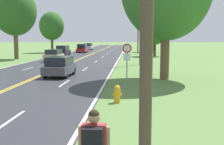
{
  "coord_description": "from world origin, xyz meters",
  "views": [
    {
      "loc": [
        7.61,
        -2.63,
        3.19
      ],
      "look_at": [
        6.59,
        12.64,
        1.28
      ],
      "focal_mm": 45.0,
      "sensor_mm": 36.0,
      "label": 1
    }
  ],
  "objects": [
    {
      "name": "car_black_suv_mid_far",
      "position": [
        -3.91,
        44.44,
        0.97
      ],
      "size": [
        1.84,
        4.12,
        1.87
      ],
      "rotation": [
        0.0,
        0.0,
        1.56
      ],
      "color": "black",
      "rests_on": "ground"
    },
    {
      "name": "car_red_van_receding",
      "position": [
        -2.76,
        56.79,
        0.96
      ],
      "size": [
        2.03,
        4.78,
        1.85
      ],
      "rotation": [
        0.0,
        0.0,
        1.59
      ],
      "color": "black",
      "rests_on": "ground"
    },
    {
      "name": "utility_pole_midground",
      "position": [
        8.73,
        30.72,
        4.49
      ],
      "size": [
        1.8,
        0.24,
        8.67
      ],
      "color": "brown",
      "rests_on": "ground"
    },
    {
      "name": "tree_left_verge",
      "position": [
        -9.32,
        57.04,
        5.66
      ],
      "size": [
        5.25,
        5.25,
        8.7
      ],
      "color": "brown",
      "rests_on": "ground"
    },
    {
      "name": "car_champagne_hatchback_mid_near",
      "position": [
        -2.61,
        34.05,
        0.86
      ],
      "size": [
        1.99,
        3.62,
        1.63
      ],
      "rotation": [
        0.0,
        0.0,
        1.53
      ],
      "color": "black",
      "rests_on": "ground"
    },
    {
      "name": "tree_far_back",
      "position": [
        12.51,
        60.45,
        5.33
      ],
      "size": [
        4.77,
        4.77,
        8.1
      ],
      "color": "brown",
      "rests_on": "ground"
    },
    {
      "name": "fire_hydrant",
      "position": [
        6.96,
        10.95,
        0.44
      ],
      "size": [
        0.48,
        0.32,
        0.87
      ],
      "color": "gold",
      "rests_on": "ground"
    },
    {
      "name": "tree_behind_sign",
      "position": [
        11.76,
        46.66,
        4.51
      ],
      "size": [
        4.43,
        4.43,
        7.07
      ],
      "color": "#473828",
      "rests_on": "ground"
    },
    {
      "name": "car_dark_grey_van_approaching",
      "position": [
        1.78,
        20.07,
        0.86
      ],
      "size": [
        2.03,
        4.07,
        1.64
      ],
      "rotation": [
        0.0,
        0.0,
        -1.6
      ],
      "color": "black",
      "rests_on": "ground"
    },
    {
      "name": "utility_pole_far",
      "position": [
        9.13,
        58.92,
        4.22
      ],
      "size": [
        1.8,
        0.24,
        8.13
      ],
      "color": "brown",
      "rests_on": "ground"
    },
    {
      "name": "traffic_sign",
      "position": [
        7.37,
        14.88,
        2.15
      ],
      "size": [
        0.6,
        0.1,
        2.83
      ],
      "color": "gray",
      "rests_on": "ground"
    },
    {
      "name": "car_silver_van_distant",
      "position": [
        -3.44,
        70.57,
        0.92
      ],
      "size": [
        1.86,
        4.8,
        1.76
      ],
      "rotation": [
        0.0,
        0.0,
        1.57
      ],
      "color": "black",
      "rests_on": "ground"
    },
    {
      "name": "tree_mid_treeline",
      "position": [
        -9.43,
        38.19,
        7.08
      ],
      "size": [
        6.33,
        6.33,
        10.75
      ],
      "color": "brown",
      "rests_on": "ground"
    }
  ]
}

